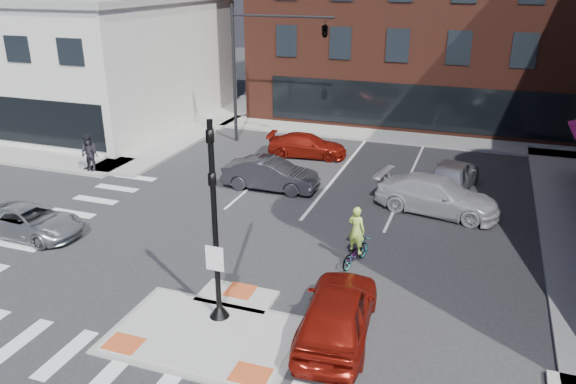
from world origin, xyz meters
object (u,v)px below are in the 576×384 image
at_px(pedestrian_a, 89,153).
at_px(cyclist, 356,245).
at_px(bg_car_dark, 271,174).
at_px(bg_car_silver, 453,175).
at_px(white_pickup, 437,196).
at_px(bg_car_red, 307,145).
at_px(silver_suv, 30,221).
at_px(pedestrian_b, 90,155).
at_px(red_sedan, 337,312).

bearing_deg(pedestrian_a, cyclist, -17.04).
xyz_separation_m(bg_car_dark, bg_car_silver, (8.15, 2.67, 0.05)).
xyz_separation_m(white_pickup, bg_car_red, (-7.64, 5.62, -0.12)).
distance_m(silver_suv, pedestrian_b, 7.34).
xyz_separation_m(silver_suv, pedestrian_b, (-2.50, 6.89, 0.36)).
height_order(silver_suv, pedestrian_a, pedestrian_a).
relative_size(silver_suv, bg_car_dark, 0.96).
height_order(bg_car_silver, cyclist, cyclist).
bearing_deg(bg_car_silver, red_sedan, 88.87).
relative_size(white_pickup, bg_car_dark, 1.16).
xyz_separation_m(bg_car_red, pedestrian_b, (-9.58, -6.43, 0.33)).
height_order(bg_car_red, cyclist, cyclist).
bearing_deg(pedestrian_a, bg_car_silver, 12.71).
bearing_deg(pedestrian_a, white_pickup, 3.70).
bearing_deg(white_pickup, bg_car_silver, 1.19).
height_order(bg_car_dark, pedestrian_a, pedestrian_a).
bearing_deg(pedestrian_a, bg_car_red, 34.81).
relative_size(bg_car_dark, bg_car_silver, 0.97).
bearing_deg(pedestrian_b, bg_car_dark, 6.86).
bearing_deg(silver_suv, pedestrian_a, 21.25).
height_order(cyclist, pedestrian_b, cyclist).
xyz_separation_m(white_pickup, cyclist, (-2.22, -5.71, -0.02)).
bearing_deg(silver_suv, bg_car_silver, -53.99).
relative_size(bg_car_red, pedestrian_a, 2.32).
xyz_separation_m(red_sedan, bg_car_red, (-5.92, 15.67, -0.17)).
bearing_deg(bg_car_dark, pedestrian_a, 95.60).
bearing_deg(bg_car_silver, white_pickup, 89.71).
bearing_deg(bg_car_red, silver_suv, 145.75).
relative_size(white_pickup, bg_car_red, 1.19).
relative_size(bg_car_silver, pedestrian_b, 2.83).
distance_m(red_sedan, pedestrian_b, 18.05).
bearing_deg(red_sedan, silver_suv, -15.40).
bearing_deg(bg_car_red, red_sedan, -165.58).
xyz_separation_m(bg_car_red, pedestrian_a, (-9.61, -6.43, 0.46)).
bearing_deg(cyclist, pedestrian_a, -2.68).
height_order(white_pickup, cyclist, cyclist).
distance_m(bg_car_silver, pedestrian_a, 18.05).
height_order(silver_suv, bg_car_silver, bg_car_silver).
xyz_separation_m(white_pickup, bg_car_dark, (-7.72, 0.19, -0.02)).
distance_m(silver_suv, cyclist, 12.66).
height_order(silver_suv, red_sedan, red_sedan).
bearing_deg(silver_suv, bg_car_red, -26.84).
distance_m(bg_car_red, cyclist, 12.56).
xyz_separation_m(silver_suv, pedestrian_a, (-2.52, 6.89, 0.49)).
bearing_deg(bg_car_red, pedestrian_a, 117.55).
bearing_deg(silver_suv, bg_car_dark, -40.43).
distance_m(cyclist, pedestrian_b, 15.78).
bearing_deg(white_pickup, cyclist, 168.56).
bearing_deg(pedestrian_b, red_sedan, -29.95).
distance_m(cyclist, pedestrian_a, 15.80).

